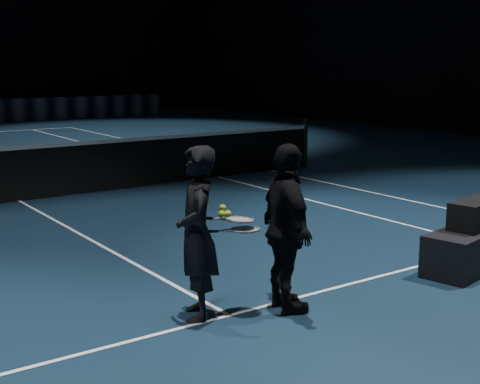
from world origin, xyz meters
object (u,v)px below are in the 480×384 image
(player_b, at_px, (287,229))
(racket_lower, at_px, (245,230))
(racket_bag, at_px, (476,214))
(player_a, at_px, (197,233))
(player_bench, at_px, (474,247))
(racket_upper, at_px, (239,220))
(tennis_balls, at_px, (224,212))

(player_b, xyz_separation_m, racket_lower, (-0.37, 0.16, 0.01))
(player_b, bearing_deg, racket_lower, 81.62)
(racket_bag, distance_m, player_a, 3.47)
(player_b, bearing_deg, player_bench, -78.27)
(racket_bag, distance_m, racket_lower, 3.04)
(player_a, relative_size, racket_upper, 2.37)
(player_bench, xyz_separation_m, racket_lower, (-3.01, 0.34, 0.58))
(racket_bag, distance_m, tennis_balls, 3.24)
(tennis_balls, bearing_deg, racket_upper, -10.33)
(player_bench, height_order, racket_bag, racket_bag)
(player_b, bearing_deg, racket_upper, 76.54)
(player_bench, relative_size, player_a, 0.99)
(player_bench, bearing_deg, player_a, 159.99)
(racket_lower, xyz_separation_m, racket_upper, (-0.03, 0.06, 0.09))
(racket_bag, relative_size, player_b, 0.49)
(racket_lower, xyz_separation_m, tennis_balls, (-0.18, 0.08, 0.17))
(player_a, height_order, tennis_balls, player_a)
(player_b, distance_m, racket_lower, 0.40)
(racket_bag, distance_m, player_b, 2.66)
(racket_lower, bearing_deg, player_bench, 17.51)
(player_bench, xyz_separation_m, racket_upper, (-3.04, 0.39, 0.67))
(racket_bag, height_order, racket_lower, racket_lower)
(player_bench, height_order, player_b, player_b)
(player_a, bearing_deg, tennis_balls, 92.44)
(player_bench, xyz_separation_m, player_a, (-3.42, 0.52, 0.57))
(racket_lower, distance_m, racket_upper, 0.11)
(player_a, relative_size, racket_lower, 2.37)
(racket_bag, bearing_deg, racket_lower, 162.23)
(player_bench, relative_size, racket_lower, 2.34)
(racket_bag, relative_size, racket_lower, 1.17)
(tennis_balls, bearing_deg, racket_lower, -25.37)
(player_bench, height_order, racket_lower, racket_lower)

